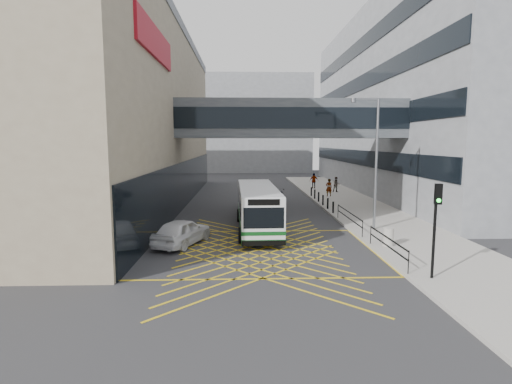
{
  "coord_description": "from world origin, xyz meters",
  "views": [
    {
      "loc": [
        -0.83,
        -20.57,
        5.69
      ],
      "look_at": [
        0.0,
        4.0,
        2.6
      ],
      "focal_mm": 28.0,
      "sensor_mm": 36.0,
      "label": 1
    }
  ],
  "objects": [
    {
      "name": "kerb_railings",
      "position": [
        6.15,
        1.78,
        0.88
      ],
      "size": [
        0.05,
        12.54,
        1.0
      ],
      "color": "black",
      "rests_on": "pavement"
    },
    {
      "name": "skybridge",
      "position": [
        3.0,
        12.0,
        7.5
      ],
      "size": [
        20.0,
        4.1,
        3.0
      ],
      "color": "#444A4F",
      "rests_on": "ground"
    },
    {
      "name": "pedestrian_a",
      "position": [
        7.98,
        19.66,
        1.05
      ],
      "size": [
        0.76,
        0.58,
        1.79
      ],
      "primitive_type": "imported",
      "rotation": [
        0.0,
        0.0,
        3.25
      ],
      "color": "gray",
      "rests_on": "pavement"
    },
    {
      "name": "bollards",
      "position": [
        6.25,
        15.0,
        0.61
      ],
      "size": [
        0.14,
        10.14,
        0.9
      ],
      "color": "black",
      "rests_on": "pavement"
    },
    {
      "name": "box_junction",
      "position": [
        0.0,
        0.0,
        0.0
      ],
      "size": [
        12.0,
        9.0,
        0.01
      ],
      "color": "gold",
      "rests_on": "ground"
    },
    {
      "name": "pedestrian_c",
      "position": [
        7.7,
        26.65,
        1.06
      ],
      "size": [
        1.11,
        0.61,
        1.81
      ],
      "primitive_type": "imported",
      "rotation": [
        0.0,
        0.0,
        3.05
      ],
      "color": "gray",
      "rests_on": "pavement"
    },
    {
      "name": "bus",
      "position": [
        0.12,
        4.81,
        1.53
      ],
      "size": [
        2.75,
        10.24,
        2.85
      ],
      "rotation": [
        0.0,
        0.0,
        0.03
      ],
      "color": "silver",
      "rests_on": "ground"
    },
    {
      "name": "pavement",
      "position": [
        9.0,
        15.0,
        0.08
      ],
      "size": [
        6.0,
        54.0,
        0.16
      ],
      "primitive_type": "cube",
      "color": "#ADA89F",
      "rests_on": "ground"
    },
    {
      "name": "car_white",
      "position": [
        -4.2,
        1.23,
        0.75
      ],
      "size": [
        3.51,
        5.12,
        1.51
      ],
      "primitive_type": "imported",
      "rotation": [
        0.0,
        0.0,
        2.77
      ],
      "color": "white",
      "rests_on": "ground"
    },
    {
      "name": "street_lamp",
      "position": [
        7.36,
        4.14,
        4.82
      ],
      "size": [
        1.86,
        0.42,
        8.18
      ],
      "rotation": [
        0.0,
        0.0,
        0.11
      ],
      "color": "slate",
      "rests_on": "pavement"
    },
    {
      "name": "pedestrian_b",
      "position": [
        9.54,
        22.94,
        1.0
      ],
      "size": [
        0.83,
        0.5,
        1.68
      ],
      "primitive_type": "imported",
      "rotation": [
        0.0,
        0.0,
        0.02
      ],
      "color": "gray",
      "rests_on": "pavement"
    },
    {
      "name": "traffic_light",
      "position": [
        6.89,
        -5.15,
        2.7
      ],
      "size": [
        0.29,
        0.46,
        3.91
      ],
      "rotation": [
        0.0,
        0.0,
        -0.14
      ],
      "color": "black",
      "rests_on": "pavement"
    },
    {
      "name": "litter_bin",
      "position": [
        6.96,
        0.05,
        0.65
      ],
      "size": [
        0.56,
        0.56,
        0.98
      ],
      "primitive_type": "cylinder",
      "color": "#ADA89E",
      "rests_on": "pavement"
    },
    {
      "name": "ground",
      "position": [
        0.0,
        0.0,
        0.0
      ],
      "size": [
        120.0,
        120.0,
        0.0
      ],
      "primitive_type": "plane",
      "color": "#333335"
    },
    {
      "name": "building_far",
      "position": [
        -2.0,
        60.0,
        9.0
      ],
      "size": [
        28.0,
        16.0,
        18.0
      ],
      "primitive_type": "cube",
      "color": "gray",
      "rests_on": "ground"
    },
    {
      "name": "building_right",
      "position": [
        23.98,
        24.0,
        10.0
      ],
      "size": [
        24.09,
        44.0,
        20.0
      ],
      "color": "gray",
      "rests_on": "ground"
    },
    {
      "name": "building_whsmith",
      "position": [
        -17.98,
        16.0,
        8.0
      ],
      "size": [
        24.17,
        42.0,
        16.0
      ],
      "color": "gray",
      "rests_on": "ground"
    },
    {
      "name": "car_dark",
      "position": [
        0.22,
        13.28,
        0.73
      ],
      "size": [
        2.61,
        4.93,
        1.47
      ],
      "primitive_type": "imported",
      "rotation": [
        0.0,
        0.0,
        2.97
      ],
      "color": "black",
      "rests_on": "ground"
    },
    {
      "name": "car_silver",
      "position": [
        1.94,
        19.67,
        0.63
      ],
      "size": [
        2.91,
        4.4,
        1.27
      ],
      "primitive_type": "imported",
      "rotation": [
        0.0,
        0.0,
        3.46
      ],
      "color": "gray",
      "rests_on": "ground"
    }
  ]
}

